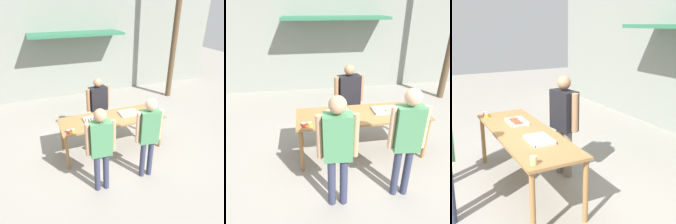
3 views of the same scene
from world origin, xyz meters
TOP-DOWN VIEW (x-y plane):
  - ground_plane at (0.00, 0.00)m, footprint 24.00×24.00m
  - building_facade_back at (0.00, 3.98)m, footprint 12.00×1.11m
  - serving_table at (0.00, 0.00)m, footprint 2.50×0.84m
  - food_tray_sausages at (-0.47, 0.05)m, footprint 0.44×0.28m
  - food_tray_buns at (0.46, 0.05)m, footprint 0.47×0.31m
  - condiment_jar_mustard at (-1.11, -0.30)m, footprint 0.08×0.08m
  - condiment_jar_ketchup at (-1.01, -0.30)m, footprint 0.08×0.08m
  - beer_cup at (1.11, -0.30)m, footprint 0.08×0.08m
  - person_server_behind_table at (-0.12, 0.73)m, footprint 0.66×0.32m
  - person_customer_holding_hotdog at (-0.66, -1.18)m, footprint 0.57×0.24m
  - person_customer_with_cup at (0.34, -1.15)m, footprint 0.54×0.25m
  - utility_pole at (3.36, 2.52)m, footprint 1.10×0.20m

SIDE VIEW (x-z plane):
  - ground_plane at x=0.00m, z-range 0.00..0.00m
  - serving_table at x=0.00m, z-range 0.36..1.26m
  - food_tray_sausages at x=-0.47m, z-range 0.90..0.94m
  - food_tray_buns at x=0.46m, z-range 0.90..0.95m
  - condiment_jar_mustard at x=-1.11m, z-range 0.91..0.97m
  - condiment_jar_ketchup at x=-1.01m, z-range 0.91..0.97m
  - beer_cup at x=1.11m, z-range 0.91..1.01m
  - person_server_behind_table at x=-0.12m, z-range 0.15..1.82m
  - person_customer_holding_hotdog at x=-0.66m, z-range 0.19..1.99m
  - person_customer_with_cup at x=0.34m, z-range 0.20..2.02m
  - building_facade_back at x=0.00m, z-range 0.01..4.51m
  - utility_pole at x=3.36m, z-range 0.10..6.62m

